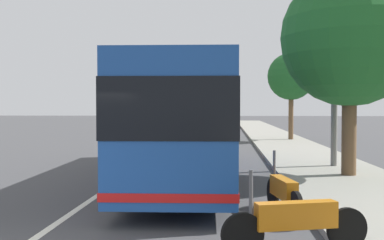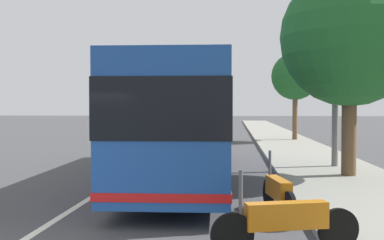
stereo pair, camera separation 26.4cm
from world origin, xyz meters
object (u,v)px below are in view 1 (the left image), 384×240
(roadside_tree_far_block, at_px, (291,77))
(utility_pole, at_px, (335,47))
(motorcycle_nearest_curb, at_px, (283,193))
(coach_bus, at_px, (186,118))
(car_side_street, at_px, (174,124))
(car_far_distant, at_px, (177,120))
(roadside_tree_mid_block, at_px, (350,38))
(motorcycle_angled, at_px, (295,221))
(car_oncoming, at_px, (204,131))
(car_behind_bus, at_px, (187,118))

(roadside_tree_far_block, relative_size, utility_pole, 0.66)
(motorcycle_nearest_curb, distance_m, utility_pole, 8.39)
(coach_bus, height_order, car_side_street, coach_bus)
(car_far_distant, height_order, roadside_tree_far_block, roadside_tree_far_block)
(car_side_street, relative_size, utility_pole, 0.51)
(roadside_tree_mid_block, bearing_deg, car_far_distant, 13.82)
(car_far_distant, distance_m, roadside_tree_far_block, 25.68)
(motorcycle_angled, bearing_deg, car_oncoming, -98.86)
(motorcycle_nearest_curb, distance_m, car_behind_bus, 49.51)
(motorcycle_nearest_curb, height_order, car_behind_bus, car_behind_bus)
(car_side_street, height_order, car_far_distant, car_side_street)
(car_oncoming, bearing_deg, car_behind_bus, 10.10)
(car_behind_bus, bearing_deg, motorcycle_angled, 8.21)
(car_side_street, distance_m, car_behind_bus, 17.37)
(coach_bus, bearing_deg, car_side_street, 5.15)
(coach_bus, distance_m, car_far_distant, 38.79)
(motorcycle_angled, distance_m, car_oncoming, 22.01)
(coach_bus, xyz_separation_m, roadside_tree_mid_block, (-0.09, -5.00, 2.43))
(motorcycle_nearest_curb, distance_m, car_far_distant, 43.96)
(car_far_distant, bearing_deg, car_side_street, 9.07)
(motorcycle_angled, bearing_deg, motorcycle_nearest_curb, -107.99)
(coach_bus, bearing_deg, car_oncoming, -1.65)
(roadside_tree_far_block, bearing_deg, car_behind_bus, 17.58)
(motorcycle_nearest_curb, bearing_deg, car_far_distant, -1.86)
(roadside_tree_far_block, bearing_deg, car_side_street, 37.16)
(roadside_tree_mid_block, bearing_deg, utility_pole, -1.71)
(car_behind_bus, bearing_deg, car_oncoming, 8.49)
(motorcycle_angled, height_order, car_far_distant, car_far_distant)
(motorcycle_angled, xyz_separation_m, car_side_street, (34.02, 5.77, 0.19))
(coach_bus, xyz_separation_m, car_oncoming, (14.70, 0.15, -1.18))
(utility_pole, bearing_deg, roadside_tree_mid_block, 178.29)
(car_far_distant, distance_m, utility_pole, 37.86)
(car_side_street, xyz_separation_m, roadside_tree_mid_block, (-26.93, -8.47, 3.60))
(motorcycle_nearest_curb, relative_size, car_behind_bus, 0.46)
(car_oncoming, xyz_separation_m, roadside_tree_far_block, (0.39, -5.58, 3.49))
(coach_bus, xyz_separation_m, car_behind_bus, (44.21, 3.79, -1.11))
(coach_bus, height_order, roadside_tree_mid_block, roadside_tree_mid_block)
(roadside_tree_far_block, bearing_deg, motorcycle_angled, 171.98)
(car_oncoming, bearing_deg, utility_pole, -154.55)
(car_oncoming, xyz_separation_m, car_far_distant, (23.81, 4.35, -0.02))
(motorcycle_angled, distance_m, car_behind_bus, 51.75)
(car_side_street, bearing_deg, utility_pole, 19.34)
(motorcycle_angled, xyz_separation_m, car_far_distant, (45.69, 6.80, 0.17))
(car_side_street, distance_m, car_oncoming, 12.59)
(motorcycle_nearest_curb, bearing_deg, roadside_tree_mid_block, -39.12)
(car_oncoming, height_order, car_behind_bus, car_behind_bus)
(car_side_street, bearing_deg, car_far_distant, -174.61)
(coach_bus, height_order, roadside_tree_far_block, roadside_tree_far_block)
(car_behind_bus, height_order, roadside_tree_mid_block, roadside_tree_mid_block)
(motorcycle_nearest_curb, relative_size, car_far_distant, 0.44)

